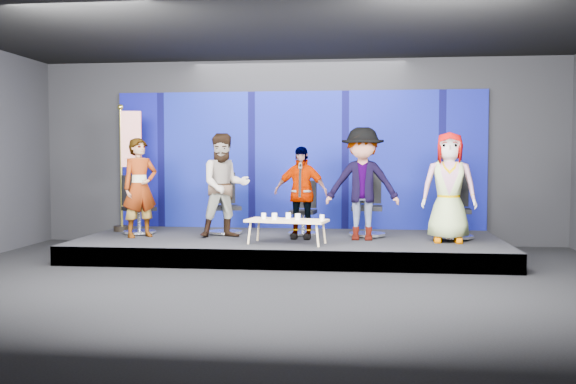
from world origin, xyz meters
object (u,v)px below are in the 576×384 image
object	(u,v)px
panelist_d	(362,184)
mug_c	(288,216)
coffee_table	(287,221)
mug_e	(322,217)
flag_stand	(127,164)
panelist_c	(301,193)
chair_d	(367,214)
mug_d	(298,217)
mug_a	(264,216)
chair_e	(455,217)
chair_b	(225,214)
panelist_e	(449,187)
mug_b	(274,216)
chair_c	(304,217)
panelist_b	(225,185)
chair_a	(138,215)
panelist_a	(140,188)

from	to	relation	value
panelist_d	mug_c	xyz separation A→B (m)	(-1.16, -0.52, -0.49)
coffee_table	mug_e	xyz separation A→B (m)	(0.56, -0.07, 0.07)
panelist_d	flag_stand	distance (m)	4.34
panelist_c	chair_d	size ratio (longest dim) A/B	1.35
mug_e	flag_stand	distance (m)	4.01
panelist_c	coffee_table	world-z (taller)	panelist_c
flag_stand	mug_d	bearing A→B (deg)	-31.27
flag_stand	mug_a	bearing A→B (deg)	-33.08
coffee_table	chair_e	bearing A→B (deg)	19.93
chair_b	panelist_e	size ratio (longest dim) A/B	0.62
chair_e	mug_b	size ratio (longest dim) A/B	10.68
chair_c	coffee_table	distance (m)	1.18
chair_c	panelist_e	xyz separation A→B (m)	(2.38, -0.66, 0.57)
mug_c	mug_d	bearing A→B (deg)	-46.19
chair_b	panelist_d	size ratio (longest dim) A/B	0.59
chair_e	coffee_table	distance (m)	2.89
chair_c	panelist_d	xyz separation A→B (m)	(1.01, -0.55, 0.61)
mug_c	mug_d	distance (m)	0.24
coffee_table	mug_d	bearing A→B (deg)	-21.16
mug_c	mug_b	bearing A→B (deg)	-147.50
chair_b	mug_d	size ratio (longest dim) A/B	10.86
mug_a	mug_b	world-z (taller)	mug_b
chair_c	chair_e	distance (m)	2.56
chair_c	panelist_e	bearing A→B (deg)	-8.85
panelist_b	mug_e	size ratio (longest dim) A/B	20.24
mug_a	mug_c	distance (m)	0.39
mug_e	panelist_b	bearing A→B (deg)	155.92
chair_a	mug_d	size ratio (longest dim) A/B	10.38
chair_a	mug_e	xyz separation A→B (m)	(3.33, -1.10, 0.09)
mug_c	chair_e	bearing A→B (deg)	18.04
panelist_b	chair_d	xyz separation A→B (m)	(2.39, 0.44, -0.50)
panelist_b	mug_b	xyz separation A→B (m)	(0.94, -0.71, -0.44)
panelist_a	mug_b	world-z (taller)	panelist_a
panelist_c	mug_d	xyz separation A→B (m)	(0.02, -0.74, -0.33)
panelist_a	mug_d	xyz separation A→B (m)	(2.75, -0.64, -0.40)
panelist_c	flag_stand	world-z (taller)	flag_stand
panelist_d	mug_a	bearing A→B (deg)	-157.95
chair_d	panelist_b	bearing A→B (deg)	-167.17
chair_a	mug_b	world-z (taller)	chair_a
chair_e	flag_stand	size ratio (longest dim) A/B	0.47
mug_b	panelist_d	bearing A→B (deg)	25.58
chair_b	chair_e	xyz separation A→B (m)	(3.96, -0.20, -0.00)
chair_b	mug_e	xyz separation A→B (m)	(1.80, -1.25, 0.07)
panelist_e	coffee_table	xyz separation A→B (m)	(-2.54, -0.51, -0.52)
panelist_a	panelist_e	size ratio (longest dim) A/B	0.96
panelist_d	chair_b	bearing A→B (deg)	169.44
mug_e	chair_e	bearing A→B (deg)	25.97
panelist_a	chair_b	bearing A→B (deg)	-18.34
panelist_a	panelist_d	world-z (taller)	panelist_d
chair_b	panelist_e	xyz separation A→B (m)	(3.78, -0.67, 0.52)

